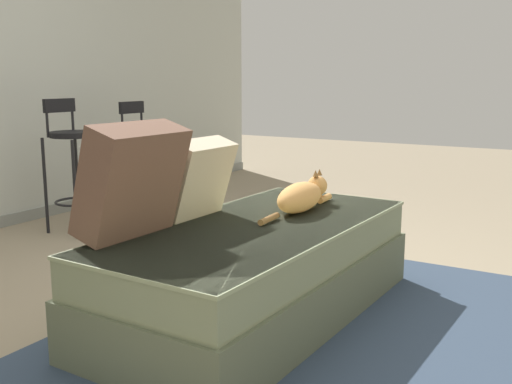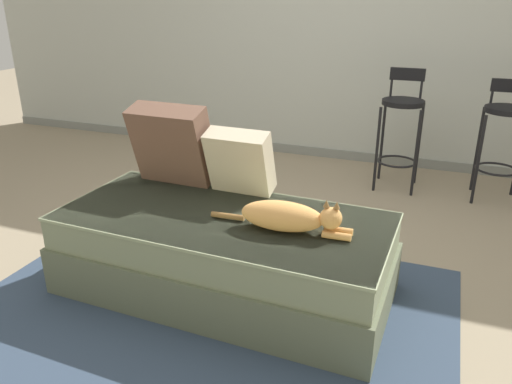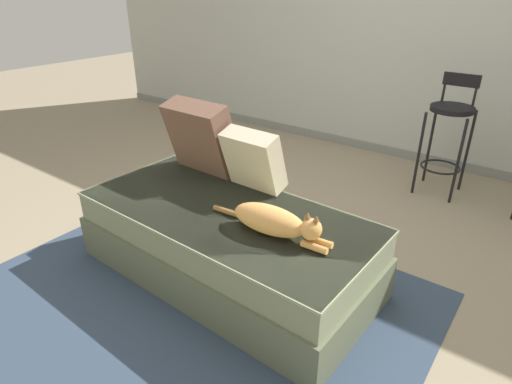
# 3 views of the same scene
# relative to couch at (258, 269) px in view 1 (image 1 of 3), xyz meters

# --- Properties ---
(ground_plane) EXTENTS (16.00, 16.00, 0.00)m
(ground_plane) POSITION_rel_couch_xyz_m (0.00, 0.40, -0.23)
(ground_plane) COLOR gray
(ground_plane) RESTS_ON ground
(area_rug) EXTENTS (2.50, 1.95, 0.01)m
(area_rug) POSITION_rel_couch_xyz_m (0.00, -0.30, -0.23)
(area_rug) COLOR #334256
(area_rug) RESTS_ON ground
(couch) EXTENTS (1.82, 0.90, 0.46)m
(couch) POSITION_rel_couch_xyz_m (0.00, 0.00, 0.00)
(couch) COLOR #636B50
(couch) RESTS_ON ground
(throw_pillow_corner) EXTENTS (0.48, 0.31, 0.50)m
(throw_pillow_corner) POSITION_rel_couch_xyz_m (-0.48, 0.34, 0.48)
(throw_pillow_corner) COLOR brown
(throw_pillow_corner) RESTS_ON couch
(throw_pillow_middle) EXTENTS (0.38, 0.25, 0.39)m
(throw_pillow_middle) POSITION_rel_couch_xyz_m (-0.03, 0.32, 0.42)
(throw_pillow_middle) COLOR beige
(throw_pillow_middle) RESTS_ON couch
(cat) EXTENTS (0.74, 0.19, 0.19)m
(cat) POSITION_rel_couch_xyz_m (0.38, -0.05, 0.30)
(cat) COLOR tan
(cat) RESTS_ON couch
(bar_stool_near_window) EXTENTS (0.34, 0.34, 0.99)m
(bar_stool_near_window) POSITION_rel_couch_xyz_m (0.71, 2.01, 0.35)
(bar_stool_near_window) COLOR black
(bar_stool_near_window) RESTS_ON ground
(bar_stool_by_doorway) EXTENTS (0.34, 0.34, 0.94)m
(bar_stool_by_doorway) POSITION_rel_couch_xyz_m (1.48, 2.01, 0.35)
(bar_stool_by_doorway) COLOR black
(bar_stool_by_doorway) RESTS_ON ground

